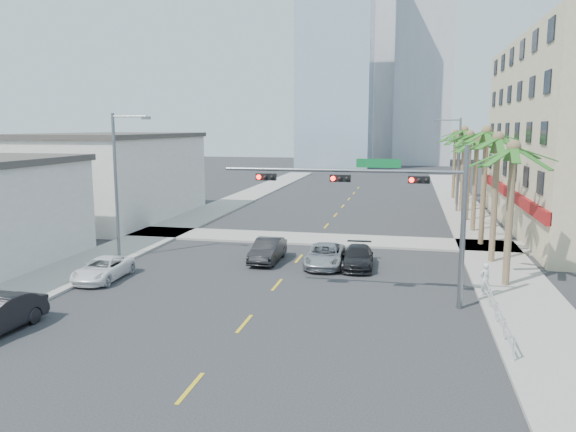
% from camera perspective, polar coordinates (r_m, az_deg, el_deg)
% --- Properties ---
extents(ground, '(260.00, 260.00, 0.00)m').
position_cam_1_polar(ground, '(20.51, -7.74, -14.53)').
color(ground, '#262628').
rests_on(ground, ground).
extents(sidewalk_right, '(4.00, 120.00, 0.15)m').
position_cam_1_polar(sidewalk_right, '(38.89, 19.96, -3.52)').
color(sidewalk_right, gray).
rests_on(sidewalk_right, ground).
extents(sidewalk_left, '(4.00, 120.00, 0.15)m').
position_cam_1_polar(sidewalk_left, '(42.73, -13.84, -2.14)').
color(sidewalk_left, gray).
rests_on(sidewalk_left, ground).
extents(sidewalk_cross, '(80.00, 4.00, 0.15)m').
position_cam_1_polar(sidewalk_cross, '(40.98, 2.71, -2.35)').
color(sidewalk_cross, gray).
rests_on(sidewalk_cross, ground).
extents(building_left_far, '(11.00, 18.00, 7.20)m').
position_cam_1_polar(building_left_far, '(52.74, -17.55, 3.66)').
color(building_left_far, beige).
rests_on(building_left_far, ground).
extents(tower_far_left, '(14.00, 14.00, 48.00)m').
position_cam_1_polar(tower_far_left, '(114.67, 4.93, 16.97)').
color(tower_far_left, '#99B2C6').
rests_on(tower_far_left, ground).
extents(tower_far_right, '(12.00, 12.00, 60.00)m').
position_cam_1_polar(tower_far_right, '(129.52, 13.75, 18.52)').
color(tower_far_right, '#ADADB2').
rests_on(tower_far_right, ground).
extents(tower_far_center, '(16.00, 16.00, 42.00)m').
position_cam_1_polar(tower_far_center, '(143.53, 8.51, 14.10)').
color(tower_far_center, '#ADADB2').
rests_on(tower_far_center, ground).
extents(traffic_signal_mast, '(11.12, 0.54, 7.20)m').
position_cam_1_polar(traffic_signal_mast, '(25.80, 10.39, 1.97)').
color(traffic_signal_mast, slate).
rests_on(traffic_signal_mast, ground).
extents(palm_tree_0, '(4.80, 4.80, 7.80)m').
position_cam_1_polar(palm_tree_0, '(30.09, 21.96, 6.32)').
color(palm_tree_0, brown).
rests_on(palm_tree_0, ground).
extents(palm_tree_1, '(4.80, 4.80, 8.16)m').
position_cam_1_polar(palm_tree_1, '(35.22, 20.57, 7.27)').
color(palm_tree_1, brown).
rests_on(palm_tree_1, ground).
extents(palm_tree_2, '(4.80, 4.80, 8.52)m').
position_cam_1_polar(palm_tree_2, '(40.37, 19.53, 7.98)').
color(palm_tree_2, brown).
rests_on(palm_tree_2, ground).
extents(palm_tree_3, '(4.80, 4.80, 7.80)m').
position_cam_1_polar(palm_tree_3, '(45.54, 18.66, 7.21)').
color(palm_tree_3, brown).
rests_on(palm_tree_3, ground).
extents(palm_tree_4, '(4.80, 4.80, 8.16)m').
position_cam_1_polar(palm_tree_4, '(50.70, 18.02, 7.78)').
color(palm_tree_4, brown).
rests_on(palm_tree_4, ground).
extents(palm_tree_5, '(4.80, 4.80, 8.52)m').
position_cam_1_polar(palm_tree_5, '(55.88, 17.51, 8.24)').
color(palm_tree_5, brown).
rests_on(palm_tree_5, ground).
extents(palm_tree_6, '(4.80, 4.80, 7.80)m').
position_cam_1_polar(palm_tree_6, '(61.06, 17.03, 7.65)').
color(palm_tree_6, brown).
rests_on(palm_tree_6, ground).
extents(palm_tree_7, '(4.80, 4.80, 8.16)m').
position_cam_1_polar(palm_tree_7, '(66.24, 16.67, 8.04)').
color(palm_tree_7, brown).
rests_on(palm_tree_7, ground).
extents(streetlight_left, '(2.55, 0.25, 9.00)m').
position_cam_1_polar(streetlight_left, '(36.30, -16.84, 3.74)').
color(streetlight_left, slate).
rests_on(streetlight_left, ground).
extents(streetlight_right, '(2.55, 0.25, 9.00)m').
position_cam_1_polar(streetlight_right, '(55.91, 16.76, 5.48)').
color(streetlight_right, slate).
rests_on(streetlight_right, ground).
extents(guardrail, '(0.08, 8.08, 1.00)m').
position_cam_1_polar(guardrail, '(25.09, 20.43, -8.94)').
color(guardrail, silver).
rests_on(guardrail, ground).
extents(car_parked_far, '(2.09, 4.34, 1.19)m').
position_cam_1_polar(car_parked_far, '(31.94, -18.28, -5.14)').
color(car_parked_far, white).
rests_on(car_parked_far, ground).
extents(car_lane_left, '(1.53, 4.30, 1.41)m').
position_cam_1_polar(car_lane_left, '(34.36, -2.09, -3.50)').
color(car_lane_left, black).
rests_on(car_lane_left, ground).
extents(car_lane_center, '(2.31, 4.75, 1.30)m').
position_cam_1_polar(car_lane_center, '(33.34, 3.77, -4.01)').
color(car_lane_center, '#B0B0B5').
rests_on(car_lane_center, ground).
extents(car_lane_right, '(1.97, 4.40, 1.25)m').
position_cam_1_polar(car_lane_right, '(33.16, 7.12, -4.17)').
color(car_lane_right, black).
rests_on(car_lane_right, ground).
extents(pedestrian, '(0.68, 0.63, 1.57)m').
position_cam_1_polar(pedestrian, '(28.75, 19.36, -6.06)').
color(pedestrian, silver).
rests_on(pedestrian, sidewalk_right).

